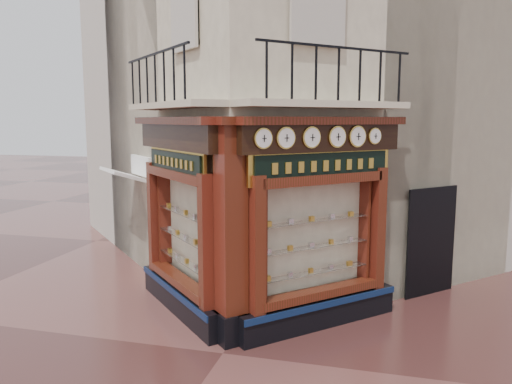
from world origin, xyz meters
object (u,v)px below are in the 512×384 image
(awning, at_px, (128,274))
(clock_b, at_px, (286,138))
(clock_a, at_px, (263,138))
(clock_d, at_px, (337,137))
(clock_c, at_px, (311,137))
(signboard_left, at_px, (175,162))
(corner_pilaster, at_px, (231,235))
(clock_f, at_px, (375,136))
(clock_e, at_px, (357,136))
(signboard_right, at_px, (324,165))

(awning, bearing_deg, clock_b, -165.70)
(clock_a, xyz_separation_m, clock_d, (1.11, 1.11, -0.00))
(clock_c, relative_size, signboard_left, 0.19)
(corner_pilaster, height_order, clock_b, corner_pilaster)
(clock_f, distance_m, signboard_left, 3.90)
(clock_b, bearing_deg, clock_f, -0.00)
(clock_a, height_order, clock_c, clock_c)
(clock_c, distance_m, awning, 6.66)
(corner_pilaster, height_order, awning, corner_pilaster)
(clock_e, xyz_separation_m, signboard_left, (-3.49, -0.41, -0.52))
(signboard_right, bearing_deg, clock_d, -27.81)
(clock_c, xyz_separation_m, clock_f, (1.05, 1.05, 0.00))
(clock_f, bearing_deg, clock_c, 180.00)
(corner_pilaster, relative_size, clock_b, 10.54)
(corner_pilaster, relative_size, signboard_left, 1.98)
(corner_pilaster, distance_m, clock_a, 1.77)
(corner_pilaster, xyz_separation_m, signboard_right, (1.46, 1.01, 1.15))
(clock_b, distance_m, clock_f, 2.03)
(clock_b, height_order, signboard_left, clock_b)
(awning, bearing_deg, clock_f, -147.35)
(awning, bearing_deg, signboard_right, -156.40)
(clock_b, relative_size, signboard_left, 0.19)
(corner_pilaster, height_order, clock_f, corner_pilaster)
(clock_b, distance_m, signboard_right, 1.05)
(clock_e, xyz_separation_m, clock_f, (0.30, 0.30, 0.00))
(clock_b, bearing_deg, clock_a, -180.00)
(clock_a, xyz_separation_m, clock_f, (1.75, 1.75, -0.00))
(clock_a, distance_m, clock_e, 2.05)
(clock_b, distance_m, clock_d, 1.12)
(corner_pilaster, distance_m, signboard_left, 2.12)
(clock_b, relative_size, clock_f, 1.21)
(clock_f, bearing_deg, clock_d, -180.00)
(corner_pilaster, distance_m, clock_e, 2.99)
(clock_e, bearing_deg, signboard_left, 141.70)
(clock_a, xyz_separation_m, signboard_left, (-2.04, 1.04, -0.52))
(clock_a, height_order, clock_b, clock_b)
(clock_a, height_order, awning, clock_a)
(clock_e, height_order, awning, clock_e)
(clock_d, distance_m, awning, 6.84)
(corner_pilaster, height_order, clock_c, corner_pilaster)
(awning, height_order, signboard_left, signboard_left)
(corner_pilaster, bearing_deg, clock_b, -26.91)
(clock_b, distance_m, awning, 6.53)
(clock_c, relative_size, clock_d, 0.98)
(clock_c, distance_m, clock_e, 1.06)
(clock_f, relative_size, signboard_left, 0.16)
(clock_d, relative_size, awning, 0.27)
(clock_b, xyz_separation_m, clock_c, (0.38, 0.38, -0.00))
(clock_f, distance_m, signboard_right, 1.24)
(corner_pilaster, xyz_separation_m, clock_b, (0.90, 0.29, 1.67))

